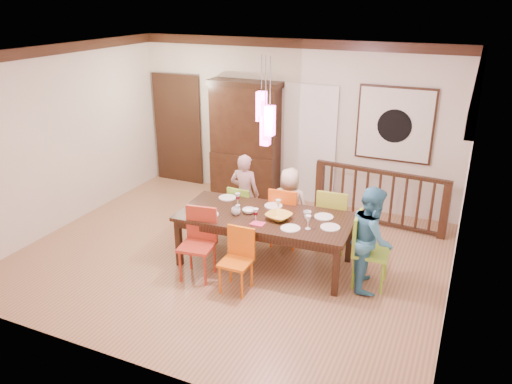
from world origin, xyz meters
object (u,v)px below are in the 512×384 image
at_px(chair_far_left, 244,207).
at_px(chair_end_right, 372,246).
at_px(balustrade, 379,197).
at_px(person_far_mid, 289,205).
at_px(person_end_right, 371,238).
at_px(china_hutch, 245,139).
at_px(person_far_left, 245,194).
at_px(dining_table, 265,220).

distance_m(chair_far_left, chair_end_right, 2.23).
xyz_separation_m(balustrade, person_far_mid, (-1.14, -1.14, 0.09)).
distance_m(balustrade, person_end_right, 1.97).
distance_m(chair_end_right, person_end_right, 0.13).
bearing_deg(balustrade, chair_end_right, -76.95).
bearing_deg(chair_end_right, balustrade, 5.23).
relative_size(balustrade, person_end_right, 1.60).
distance_m(china_hutch, person_far_mid, 2.13).
bearing_deg(balustrade, person_far_left, -144.82).
distance_m(chair_end_right, china_hutch, 3.69).
bearing_deg(dining_table, china_hutch, 117.36).
bearing_deg(balustrade, china_hutch, 177.10).
bearing_deg(person_far_left, balustrade, -152.28).
bearing_deg(china_hutch, person_far_left, -65.09).
xyz_separation_m(person_far_mid, person_end_right, (1.41, -0.80, 0.10)).
relative_size(dining_table, chair_far_left, 2.89).
bearing_deg(chair_far_left, chair_end_right, 167.55).
relative_size(china_hutch, balustrade, 0.98).
bearing_deg(person_end_right, chair_end_right, -42.44).
xyz_separation_m(chair_end_right, balustrade, (-0.28, 1.91, -0.07)).
xyz_separation_m(china_hutch, balustrade, (2.59, -0.35, -0.59)).
xyz_separation_m(china_hutch, person_end_right, (2.86, -2.28, -0.40)).
xyz_separation_m(balustrade, person_end_right, (0.27, -1.94, 0.19)).
bearing_deg(person_far_mid, china_hutch, -49.96).
bearing_deg(chair_far_left, china_hutch, -61.13).
relative_size(dining_table, chair_end_right, 2.47).
bearing_deg(person_end_right, china_hutch, 36.16).
distance_m(chair_far_left, balustrade, 2.25).
bearing_deg(chair_end_right, chair_far_left, 70.14).
height_order(chair_far_left, china_hutch, china_hutch).
bearing_deg(person_end_right, person_far_left, 54.26).
height_order(balustrade, person_end_right, person_end_right).
height_order(chair_far_left, person_far_left, person_far_left).
height_order(chair_far_left, balustrade, balustrade).
bearing_deg(chair_far_left, balustrade, -141.18).
bearing_deg(person_far_left, chair_far_left, 108.42).
bearing_deg(person_far_mid, dining_table, 81.47).
relative_size(dining_table, balustrade, 1.11).
xyz_separation_m(chair_far_left, person_far_mid, (0.71, 0.13, 0.11)).
bearing_deg(person_far_left, china_hutch, -67.86).
bearing_deg(balustrade, person_end_right, -77.39).
xyz_separation_m(china_hutch, person_far_mid, (1.45, -1.49, -0.50)).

